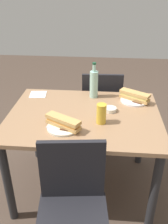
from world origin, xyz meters
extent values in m
plane|color=#47382D|center=(0.00, 0.00, 0.00)|extent=(8.00, 8.00, 0.00)
cube|color=#997251|center=(0.00, 0.00, 0.71)|extent=(1.14, 0.87, 0.03)
cylinder|color=#262628|center=(-0.51, -0.37, 0.35)|extent=(0.06, 0.06, 0.69)
cylinder|color=#262628|center=(0.51, -0.37, 0.35)|extent=(0.06, 0.06, 0.69)
cylinder|color=#262628|center=(-0.51, 0.37, 0.35)|extent=(0.06, 0.06, 0.69)
cylinder|color=#262628|center=(0.51, 0.37, 0.35)|extent=(0.06, 0.06, 0.69)
cube|color=black|center=(0.00, 0.71, 0.44)|extent=(0.44, 0.44, 0.02)
cube|color=black|center=(0.02, 0.53, 0.65)|extent=(0.38, 0.07, 0.40)
cylinder|color=black|center=(0.20, 0.55, 0.22)|extent=(0.04, 0.04, 0.43)
cylinder|color=black|center=(-0.16, 0.51, 0.22)|extent=(0.04, 0.04, 0.43)
cube|color=black|center=(-0.12, -0.71, 0.44)|extent=(0.42, 0.42, 0.02)
cube|color=black|center=(-0.13, -0.53, 0.65)|extent=(0.38, 0.05, 0.40)
cylinder|color=black|center=(-0.29, -0.90, 0.22)|extent=(0.04, 0.04, 0.43)
cylinder|color=black|center=(0.07, -0.88, 0.22)|extent=(0.04, 0.04, 0.43)
cylinder|color=black|center=(-0.31, -0.54, 0.22)|extent=(0.04, 0.04, 0.43)
cylinder|color=black|center=(0.05, -0.53, 0.22)|extent=(0.04, 0.04, 0.43)
cylinder|color=silver|center=(0.12, 0.20, 0.73)|extent=(0.22, 0.22, 0.01)
cube|color=tan|center=(0.12, 0.20, 0.75)|extent=(0.26, 0.19, 0.02)
cube|color=#CC8438|center=(0.12, 0.20, 0.77)|extent=(0.24, 0.17, 0.02)
cube|color=tan|center=(0.12, 0.20, 0.80)|extent=(0.26, 0.19, 0.02)
cube|color=silver|center=(0.19, 0.24, 0.74)|extent=(0.10, 0.03, 0.00)
cube|color=#59331E|center=(0.10, 0.26, 0.74)|extent=(0.08, 0.03, 0.01)
cylinder|color=white|center=(-0.39, -0.26, 0.73)|extent=(0.22, 0.22, 0.01)
cube|color=tan|center=(-0.39, -0.26, 0.75)|extent=(0.25, 0.19, 0.02)
cube|color=#DBC66B|center=(-0.39, -0.26, 0.77)|extent=(0.23, 0.17, 0.02)
cube|color=tan|center=(-0.39, -0.26, 0.80)|extent=(0.25, 0.19, 0.02)
cube|color=silver|center=(-0.33, -0.24, 0.74)|extent=(0.09, 0.06, 0.00)
cube|color=#59331E|center=(-0.41, -0.19, 0.74)|extent=(0.07, 0.05, 0.01)
cylinder|color=#99C6B7|center=(-0.05, -0.32, 0.84)|extent=(0.07, 0.07, 0.23)
cylinder|color=#99C6B7|center=(-0.05, -0.32, 0.98)|extent=(0.03, 0.03, 0.06)
cylinder|color=#19472D|center=(-0.05, -0.32, 1.02)|extent=(0.03, 0.03, 0.02)
cylinder|color=gold|center=(-0.13, 0.11, 0.80)|extent=(0.07, 0.07, 0.14)
cylinder|color=silver|center=(-0.20, -0.07, 0.74)|extent=(0.09, 0.09, 0.03)
cube|color=white|center=(0.43, -0.32, 0.73)|extent=(0.16, 0.16, 0.00)
camera|label=1|loc=(-0.14, 1.61, 1.63)|focal=39.63mm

